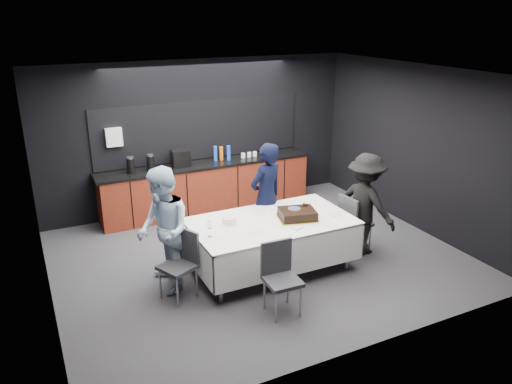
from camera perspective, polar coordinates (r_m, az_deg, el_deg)
ground at (r=7.82m, az=0.32°, el=-7.47°), size 6.00×6.00×0.00m
room_shell at (r=7.15m, az=0.35°, el=5.85°), size 6.04×5.04×2.82m
kitchenette at (r=9.48m, az=-5.72°, el=1.06°), size 4.10×0.64×2.05m
party_table at (r=7.22m, az=1.75°, el=-4.28°), size 2.32×1.32×0.78m
cake_assembly at (r=7.22m, az=4.75°, el=-2.53°), size 0.64×0.56×0.17m
plate_stack at (r=7.04m, az=-3.06°, el=-3.26°), size 0.20×0.20×0.10m
loose_plate_near at (r=6.81m, az=0.02°, el=-4.51°), size 0.20×0.20×0.01m
loose_plate_right_a at (r=7.70m, az=6.00°, el=-1.63°), size 0.19×0.19×0.01m
loose_plate_right_b at (r=7.46m, az=8.95°, el=-2.50°), size 0.21×0.21×0.01m
loose_plate_far at (r=7.43m, az=0.45°, el=-2.34°), size 0.19×0.19×0.01m
fork_pile at (r=6.92m, az=4.76°, el=-4.11°), size 0.16×0.13×0.02m
champagne_flute at (r=6.63m, az=-5.36°, el=-3.86°), size 0.06×0.06×0.22m
chair_left at (r=6.70m, az=-8.48°, el=-7.57°), size 0.56×0.56×0.92m
chair_right at (r=7.96m, az=10.94°, el=-3.07°), size 0.47×0.47×0.92m
chair_near at (r=6.32m, az=2.74°, el=-9.14°), size 0.44×0.44×0.92m
person_center at (r=7.80m, az=1.18°, el=-0.55°), size 0.73×0.59×1.74m
person_left at (r=6.74m, az=-10.54°, el=-4.38°), size 0.69×0.87×1.73m
person_right at (r=7.86m, az=12.38°, el=-1.37°), size 0.87×1.17×1.61m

